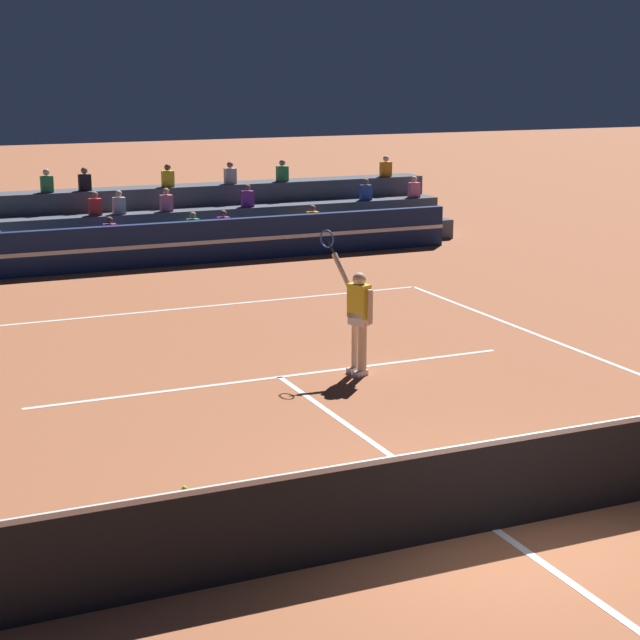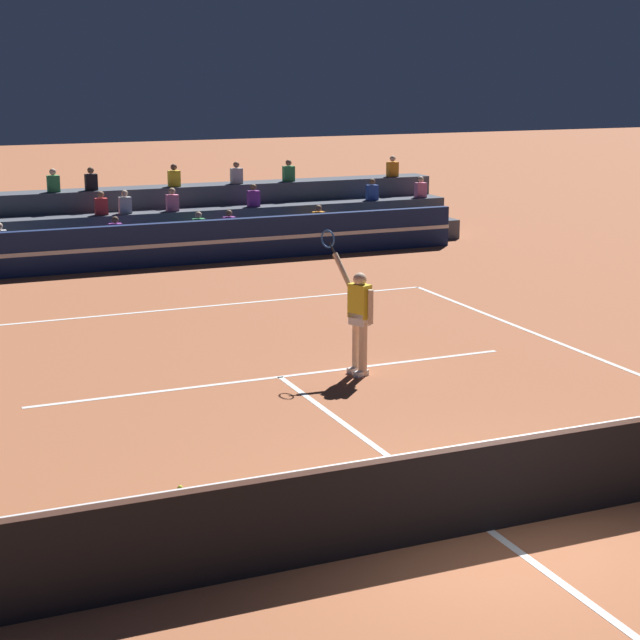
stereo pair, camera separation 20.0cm
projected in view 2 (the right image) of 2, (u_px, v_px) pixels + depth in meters
ground_plane at (490, 531)px, 11.75m from camera, size 120.00×120.00×0.00m
court_lines at (490, 530)px, 11.75m from camera, size 11.10×23.90×0.01m
tennis_net at (492, 484)px, 11.63m from camera, size 12.00×0.10×1.10m
sponsor_banner_wall at (131, 247)px, 26.59m from camera, size 18.00×0.26×1.10m
bleacher_stand at (109, 229)px, 28.83m from camera, size 19.83×2.85×2.28m
tennis_player at (358, 316)px, 17.45m from camera, size 0.53×1.14×2.40m
tennis_ball at (180, 488)px, 12.85m from camera, size 0.07×0.07×0.07m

